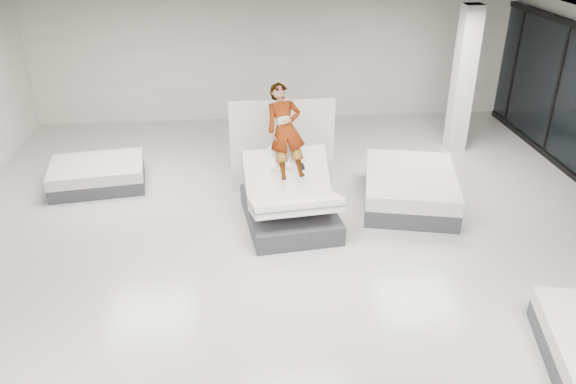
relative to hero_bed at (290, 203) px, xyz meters
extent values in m
plane|color=beige|center=(0.07, -1.43, -0.40)|extent=(14.00, 14.00, 0.00)
plane|color=#242426|center=(0.07, -1.43, 2.80)|extent=(14.00, 14.00, 0.00)
cube|color=beige|center=(0.07, 5.57, 1.20)|extent=(12.00, 0.04, 3.20)
cube|color=#3A3A3F|center=(0.00, 0.03, -0.23)|extent=(1.69, 2.12, 0.34)
cube|color=silver|center=(-0.03, 0.28, 0.38)|extent=(1.55, 0.98, 0.88)
cube|color=slate|center=(-0.03, 0.28, 0.38)|extent=(1.56, 0.86, 0.77)
cube|color=silver|center=(0.05, -0.40, 0.19)|extent=(1.58, 1.17, 0.49)
cube|color=slate|center=(0.05, -0.40, 0.19)|extent=(1.59, 1.14, 0.31)
cube|color=white|center=(-0.04, 0.34, 0.72)|extent=(0.58, 0.42, 0.38)
imported|color=slate|center=(-0.04, 0.33, 0.87)|extent=(0.79, 1.67, 1.19)
cube|color=black|center=(0.22, 0.01, 0.67)|extent=(0.07, 0.15, 0.08)
cube|color=white|center=(-0.02, 1.36, 0.50)|extent=(1.98, 0.15, 1.80)
cube|color=#3A3A3F|center=(2.30, 0.58, -0.24)|extent=(2.07, 2.47, 0.32)
cube|color=silver|center=(2.30, 0.58, 0.06)|extent=(2.07, 2.47, 0.27)
cube|color=#3A3A3F|center=(-3.66, 1.81, -0.27)|extent=(1.93, 1.56, 0.26)
cube|color=silver|center=(-3.66, 1.81, -0.02)|extent=(1.93, 1.56, 0.22)
cube|color=silver|center=(4.07, 3.07, 1.20)|extent=(0.40, 0.40, 3.20)
cube|color=black|center=(5.97, 2.57, 1.05)|extent=(0.09, 0.08, 2.80)
cube|color=black|center=(5.97, 4.57, 1.05)|extent=(0.09, 0.08, 2.80)
camera|label=1|loc=(-0.77, -8.53, 4.56)|focal=35.00mm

